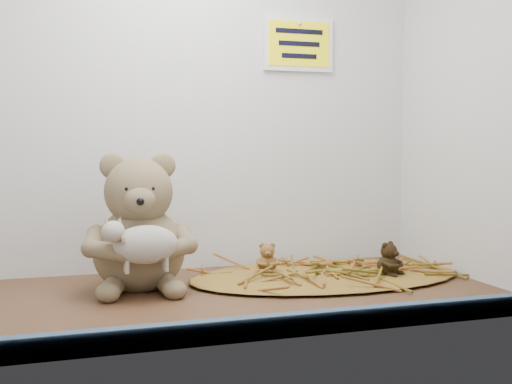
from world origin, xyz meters
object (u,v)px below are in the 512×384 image
object	(u,v)px
toy_lamb	(146,245)
mini_teddy_tan	(267,256)
main_teddy	(139,222)
mini_teddy_brown	(388,257)

from	to	relation	value
toy_lamb	mini_teddy_tan	world-z (taller)	toy_lamb
main_teddy	mini_teddy_brown	distance (cm)	55.47
main_teddy	mini_teddy_tan	size ratio (longest dim) A/B	4.21
main_teddy	toy_lamb	distance (cm)	10.69
toy_lamb	mini_teddy_brown	size ratio (longest dim) A/B	2.16
main_teddy	mini_teddy_brown	size ratio (longest dim) A/B	3.78
toy_lamb	mini_teddy_brown	xyz separation A→B (cm)	(54.27, 3.39, -5.93)
main_teddy	toy_lamb	size ratio (longest dim) A/B	1.75
toy_lamb	mini_teddy_tan	distance (cm)	33.49
main_teddy	mini_teddy_tan	world-z (taller)	main_teddy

